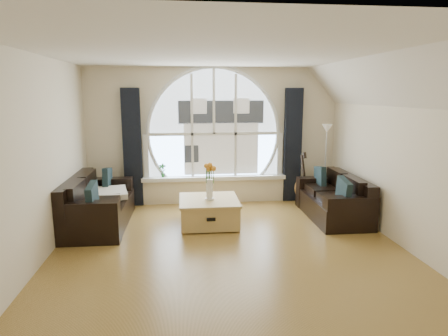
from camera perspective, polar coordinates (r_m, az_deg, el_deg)
ground at (r=5.53m, az=1.07°, el=-12.53°), size 5.00×5.50×0.01m
ceiling at (r=5.10m, az=1.18°, el=16.52°), size 5.00×5.50×0.01m
wall_back at (r=7.86m, az=-1.51°, el=4.70°), size 5.00×0.01×2.70m
wall_front at (r=2.53m, az=9.41°, el=-8.97°), size 5.00×0.01×2.70m
wall_left at (r=5.42m, az=-26.08°, el=0.76°), size 0.01×5.50×2.70m
wall_right at (r=6.01m, az=25.50°, el=1.70°), size 0.01×5.50×2.70m
attic_slope at (r=5.79m, az=23.75°, el=11.48°), size 0.92×5.50×0.72m
arched_window at (r=7.80m, az=-1.50°, el=6.68°), size 2.60×0.06×2.15m
window_sill at (r=7.90m, az=-1.42°, el=-1.45°), size 2.90×0.22×0.08m
window_frame at (r=7.77m, az=-1.48°, el=6.67°), size 2.76×0.08×2.15m
neighbor_house at (r=7.81m, az=-0.39°, el=5.77°), size 1.70×0.02×1.50m
curtain_left at (r=7.79m, az=-13.25°, el=2.87°), size 0.35×0.12×2.30m
curtain_right at (r=8.06m, az=9.99°, el=3.26°), size 0.35×0.12×2.30m
sofa_left at (r=6.87m, az=-17.89°, el=-4.84°), size 0.96×1.88×0.83m
sofa_right at (r=7.22m, az=15.64°, el=-3.95°), size 0.87×1.71×0.75m
coffee_chest at (r=6.65m, az=-2.21°, el=-6.23°), size 0.99×0.99×0.48m
throw_blanket at (r=7.02m, az=-16.31°, el=-3.55°), size 0.66×0.66×0.10m
vase_flowers at (r=6.46m, az=-2.16°, el=-1.33°), size 0.24×0.24×0.70m
floor_lamp at (r=8.01m, az=14.58°, el=0.49°), size 0.24×0.24×1.60m
guitar at (r=7.99m, az=11.35°, el=-1.38°), size 0.43×0.37×1.06m
potted_plant at (r=7.84m, az=-8.98°, el=-0.35°), size 0.16×0.12×0.28m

